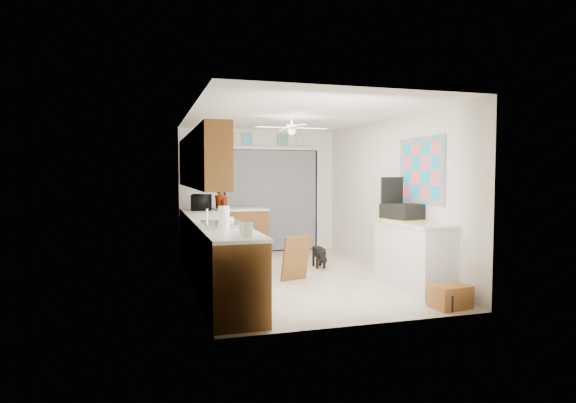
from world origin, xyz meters
TOP-DOWN VIEW (x-y plane):
  - floor at (0.00, 0.00)m, footprint 5.00×5.00m
  - ceiling at (0.00, 0.00)m, footprint 5.00×5.00m
  - wall_back at (0.00, 2.50)m, footprint 3.20×0.00m
  - wall_front at (0.00, -2.50)m, footprint 3.20×0.00m
  - wall_left at (-1.60, 0.00)m, footprint 0.00×5.00m
  - wall_right at (1.60, 0.00)m, footprint 0.00×5.00m
  - left_base_cabinets at (-1.30, 0.00)m, footprint 0.60×4.80m
  - left_countertop at (-1.29, 0.00)m, footprint 0.62×4.80m
  - upper_cabinets at (-1.44, 0.20)m, footprint 0.32×4.00m
  - sink_basin at (-1.29, -1.00)m, footprint 0.50×0.76m
  - faucet at (-1.48, -1.00)m, footprint 0.03×0.03m
  - peninsula_base at (-0.50, 2.00)m, footprint 1.00×0.60m
  - peninsula_top at (-0.50, 2.00)m, footprint 1.04×0.64m
  - back_opening_recess at (0.25, 2.47)m, footprint 2.00×0.06m
  - curtain_panel at (0.25, 2.43)m, footprint 1.90×0.03m
  - door_trim_left at (-0.77, 2.44)m, footprint 0.06×0.04m
  - door_trim_right at (1.27, 2.44)m, footprint 0.06×0.04m
  - door_trim_head at (0.25, 2.44)m, footprint 2.10×0.04m
  - header_frame_0 at (-0.60, 2.47)m, footprint 0.22×0.02m
  - header_frame_1 at (-0.25, 2.47)m, footprint 0.22×0.02m
  - header_frame_3 at (0.50, 2.47)m, footprint 0.22×0.02m
  - header_frame_4 at (0.90, 2.47)m, footprint 0.22×0.02m
  - route66_sign at (-0.95, 2.47)m, footprint 0.22×0.02m
  - right_counter_base at (1.35, -1.20)m, footprint 0.50×1.40m
  - right_counter_top at (1.34, -1.20)m, footprint 0.54×1.44m
  - abstract_painting at (1.58, -1.00)m, footprint 0.03×1.15m
  - ceiling_fan at (0.00, 0.20)m, footprint 1.14×1.14m
  - microwave at (-1.25, 1.72)m, footprint 0.43×0.57m
  - cup at (-1.18, -0.89)m, footprint 0.16×0.16m
  - jar_a at (-1.20, -2.18)m, footprint 0.14×0.14m
  - jar_b at (-1.20, -1.94)m, footprint 0.12×0.12m
  - paper_towel_roll at (-1.35, -1.52)m, footprint 0.17×0.17m
  - suitcase at (1.32, -0.92)m, footprint 0.51×0.61m
  - suitcase_rim at (1.32, -0.92)m, footprint 0.57×0.67m
  - suitcase_lid at (1.32, -0.63)m, footprint 0.41×0.13m
  - cardboard_box at (1.25, -2.20)m, footprint 0.47×0.37m
  - navy_crate at (1.25, -2.20)m, footprint 0.40×0.37m
  - cabinet_door_panel at (-0.08, -0.30)m, footprint 0.49×0.31m
  - man at (-0.90, 1.55)m, footprint 0.47×0.62m
  - dog at (0.61, 0.60)m, footprint 0.24×0.50m

SIDE VIEW (x-z plane):
  - floor at x=0.00m, z-range 0.00..0.00m
  - navy_crate at x=1.25m, z-range 0.00..0.19m
  - cardboard_box at x=1.25m, z-range 0.00..0.28m
  - dog at x=0.61m, z-range 0.00..0.38m
  - cabinet_door_panel at x=-0.08m, z-range 0.00..0.68m
  - left_base_cabinets at x=-1.30m, z-range 0.00..0.90m
  - peninsula_base at x=-0.50m, z-range 0.00..0.90m
  - right_counter_base at x=1.35m, z-range 0.00..0.90m
  - man at x=-0.90m, z-range 0.00..1.53m
  - left_countertop at x=-1.29m, z-range 0.90..0.94m
  - peninsula_top at x=-0.50m, z-range 0.90..0.94m
  - right_counter_top at x=1.34m, z-range 0.90..0.94m
  - suitcase_rim at x=1.32m, z-range 0.93..0.95m
  - sink_basin at x=-1.29m, z-range 0.92..0.98m
  - cup at x=-1.18m, z-range 0.94..1.04m
  - jar_b at x=-1.20m, z-range 0.94..1.07m
  - jar_a at x=-1.20m, z-range 0.94..1.10m
  - faucet at x=-1.48m, z-range 0.94..1.16m
  - back_opening_recess at x=0.25m, z-range 0.00..2.10m
  - door_trim_left at x=-0.77m, z-range 0.00..2.10m
  - door_trim_right at x=1.27m, z-range 0.00..2.10m
  - curtain_panel at x=0.25m, z-range 0.03..2.08m
  - suitcase at x=1.32m, z-range 0.94..1.17m
  - microwave at x=-1.25m, z-range 0.94..1.22m
  - paper_towel_roll at x=-1.35m, z-range 0.94..1.23m
  - wall_back at x=0.00m, z-range -0.35..2.85m
  - wall_front at x=0.00m, z-range -0.35..2.85m
  - wall_left at x=-1.60m, z-range -1.25..3.75m
  - wall_right at x=1.60m, z-range -1.25..3.75m
  - suitcase_lid at x=1.32m, z-range 1.05..1.55m
  - abstract_painting at x=1.58m, z-range 1.17..2.12m
  - upper_cabinets at x=-1.44m, z-range 1.40..2.20m
  - door_trim_head at x=0.25m, z-range 2.09..2.15m
  - header_frame_0 at x=-0.60m, z-range 2.19..2.41m
  - header_frame_1 at x=-0.25m, z-range 2.19..2.41m
  - header_frame_3 at x=0.50m, z-range 2.19..2.41m
  - header_frame_4 at x=0.90m, z-range 2.19..2.41m
  - route66_sign at x=-0.95m, z-range 2.17..2.43m
  - ceiling_fan at x=0.00m, z-range 2.20..2.44m
  - ceiling at x=0.00m, z-range 2.50..2.50m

